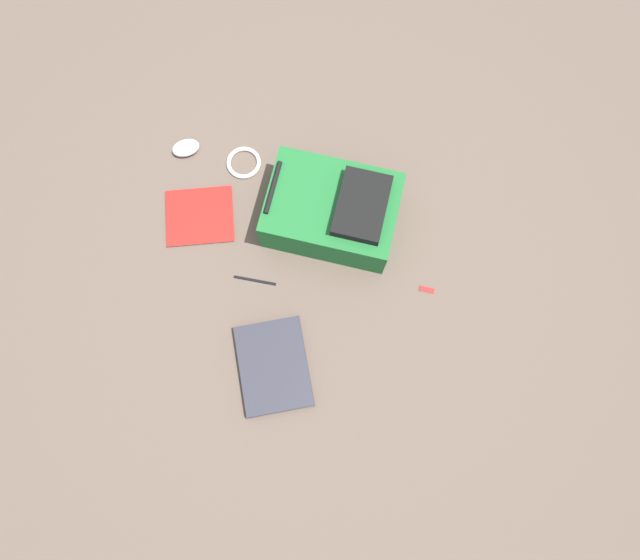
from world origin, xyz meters
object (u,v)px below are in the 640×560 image
(book_comic, at_px, (200,216))
(pen_black, at_px, (255,280))
(usb_stick, at_px, (427,290))
(backpack, at_px, (333,211))
(cable_coil, at_px, (244,163))
(computer_mouse, at_px, (186,148))
(laptop, at_px, (273,366))

(book_comic, xyz_separation_m, pen_black, (-0.24, -0.19, -0.00))
(usb_stick, bearing_deg, pen_black, 85.05)
(backpack, distance_m, cable_coil, 0.40)
(book_comic, height_order, usb_stick, book_comic)
(backpack, xyz_separation_m, cable_coil, (0.23, 0.32, -0.08))
(computer_mouse, distance_m, cable_coil, 0.22)
(backpack, distance_m, usb_stick, 0.42)
(pen_black, xyz_separation_m, usb_stick, (-0.05, -0.59, -0.00))
(laptop, distance_m, book_comic, 0.59)
(backpack, distance_m, computer_mouse, 0.60)
(backpack, xyz_separation_m, book_comic, (0.03, 0.47, -0.08))
(backpack, xyz_separation_m, computer_mouse, (0.29, 0.52, -0.07))
(backpack, distance_m, pen_black, 0.36)
(usb_stick, bearing_deg, cable_coil, 51.98)
(computer_mouse, bearing_deg, backpack, -134.45)
(book_comic, xyz_separation_m, usb_stick, (-0.29, -0.78, -0.00))
(book_comic, bearing_deg, laptop, -154.61)
(backpack, relative_size, laptop, 1.50)
(book_comic, distance_m, pen_black, 0.31)
(laptop, xyz_separation_m, book_comic, (0.54, 0.25, -0.01))
(laptop, distance_m, usb_stick, 0.58)
(book_comic, relative_size, computer_mouse, 2.49)
(computer_mouse, bearing_deg, pen_black, -169.44)
(backpack, relative_size, cable_coil, 3.98)
(pen_black, height_order, usb_stick, pen_black)
(pen_black, bearing_deg, cable_coil, 5.02)
(computer_mouse, relative_size, pen_black, 0.68)
(laptop, xyz_separation_m, usb_stick, (0.25, -0.53, -0.01))
(cable_coil, bearing_deg, backpack, -125.86)
(cable_coil, height_order, usb_stick, cable_coil)
(backpack, bearing_deg, book_comic, 86.84)
(backpack, height_order, cable_coil, backpack)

